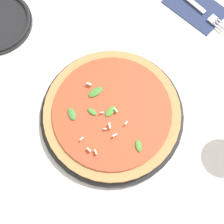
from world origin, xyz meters
The scene contains 4 objects.
ground_plane centered at (0.00, 0.00, 0.00)m, with size 6.00×6.00×0.00m, color silver.
pizza_arugula_main centered at (-0.03, -0.03, 0.02)m, with size 0.34×0.34×0.05m.
napkin centered at (-0.03, 0.35, 0.00)m, with size 0.17×0.12×0.01m.
fork centered at (-0.02, 0.35, 0.01)m, with size 0.19×0.05×0.00m.
Camera 1 is at (0.10, -0.20, 0.71)m, focal length 50.00 mm.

